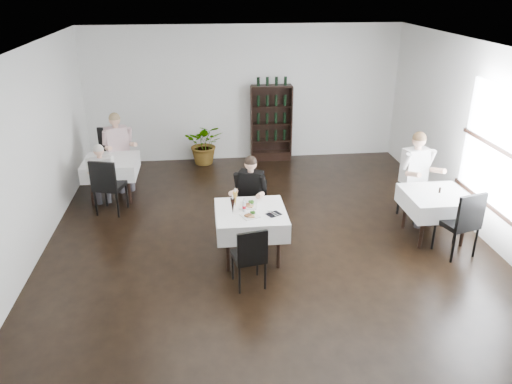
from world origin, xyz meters
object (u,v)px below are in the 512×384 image
(wine_shelf, at_px, (271,124))
(diner_main, at_px, (250,191))
(main_table, at_px, (251,220))
(potted_tree, at_px, (205,144))

(wine_shelf, xyz_separation_m, diner_main, (-0.85, -3.64, -0.06))
(wine_shelf, xyz_separation_m, main_table, (-0.90, -4.31, -0.23))
(potted_tree, xyz_separation_m, diner_main, (0.66, -3.53, 0.32))
(wine_shelf, bearing_deg, potted_tree, -175.68)
(main_table, bearing_deg, wine_shelf, 78.22)
(main_table, relative_size, potted_tree, 1.10)
(diner_main, bearing_deg, wine_shelf, 76.88)
(main_table, bearing_deg, potted_tree, 98.31)
(main_table, height_order, potted_tree, potted_tree)
(potted_tree, height_order, diner_main, diner_main)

